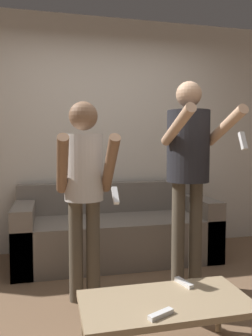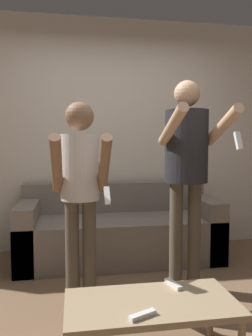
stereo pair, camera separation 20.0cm
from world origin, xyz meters
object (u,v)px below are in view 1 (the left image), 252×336
at_px(person_standing_right, 189,159).
at_px(coffee_table, 166,306).
at_px(person_standing_left, 84,180).
at_px(remote_near, 161,314).
at_px(remote_far, 184,283).
at_px(couch, 117,232).

height_order(person_standing_right, coffee_table, person_standing_right).
bearing_deg(person_standing_left, remote_near, -74.03).
xyz_separation_m(coffee_table, remote_near, (-0.09, -0.16, 0.05)).
distance_m(person_standing_left, remote_far, 1.04).
xyz_separation_m(person_standing_left, remote_near, (0.28, -0.99, -0.59)).
height_order(person_standing_left, coffee_table, person_standing_left).
xyz_separation_m(coffee_table, remote_far, (0.18, 0.17, 0.05)).
bearing_deg(coffee_table, remote_near, -117.69).
distance_m(person_standing_left, person_standing_right, 0.88).
relative_size(person_standing_left, remote_near, 10.32).
height_order(coffee_table, remote_far, remote_far).
relative_size(person_standing_right, remote_far, 11.37).
distance_m(couch, person_standing_right, 1.29).
xyz_separation_m(couch, person_standing_right, (0.43, -0.89, 0.83)).
bearing_deg(couch, remote_far, -85.70).
bearing_deg(coffee_table, person_standing_right, 59.11).
relative_size(person_standing_right, coffee_table, 1.82).
bearing_deg(person_standing_right, person_standing_left, -179.87).
bearing_deg(remote_near, person_standing_right, 59.62).
bearing_deg(remote_far, person_standing_left, 129.63).
distance_m(person_standing_right, coffee_table, 1.25).
height_order(couch, coffee_table, couch).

